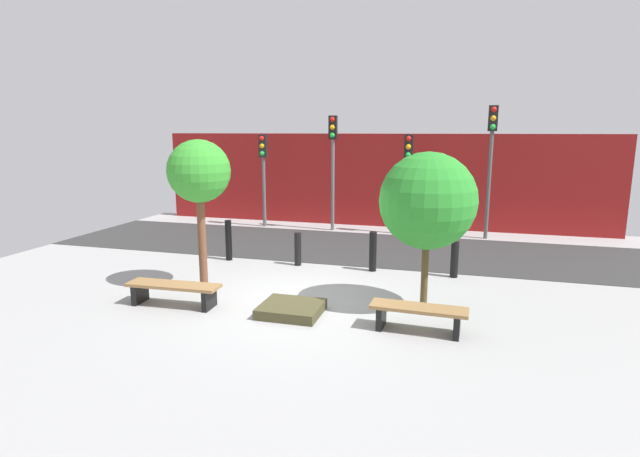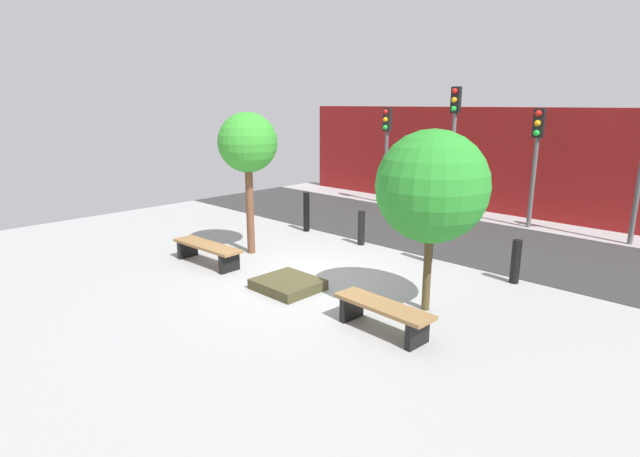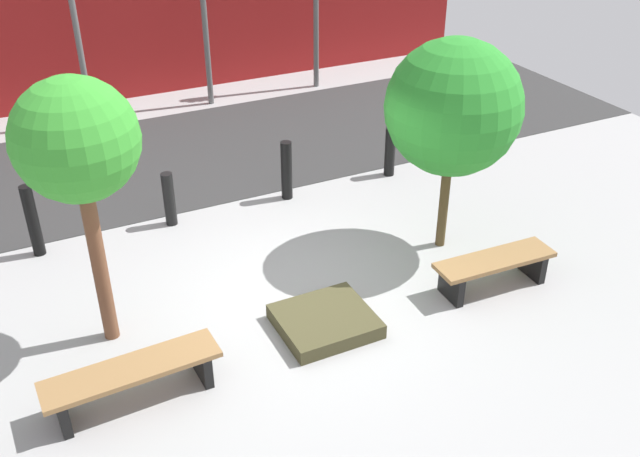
{
  "view_description": "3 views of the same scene",
  "coord_description": "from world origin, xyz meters",
  "px_view_note": "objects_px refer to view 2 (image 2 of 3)",
  "views": [
    {
      "loc": [
        2.97,
        -9.15,
        3.42
      ],
      "look_at": [
        0.42,
        -0.18,
        1.57
      ],
      "focal_mm": 28.0,
      "sensor_mm": 36.0,
      "label": 1
    },
    {
      "loc": [
        6.62,
        -6.62,
        3.42
      ],
      "look_at": [
        0.54,
        -0.38,
        1.22
      ],
      "focal_mm": 28.0,
      "sensor_mm": 36.0,
      "label": 2
    },
    {
      "loc": [
        -3.12,
        -6.88,
        5.49
      ],
      "look_at": [
        0.05,
        -0.46,
        1.28
      ],
      "focal_mm": 40.0,
      "sensor_mm": 36.0,
      "label": 3
    }
  ],
  "objects_px": {
    "bench_right": "(383,312)",
    "bollard_left": "(361,228)",
    "planter_bed": "(288,284)",
    "bollard_right": "(516,262)",
    "traffic_light_west": "(386,138)",
    "tree_behind_left_bench": "(248,144)",
    "bollard_center": "(429,240)",
    "traffic_light_mid_west": "(454,128)",
    "bench_left": "(207,250)",
    "traffic_light_mid_east": "(536,146)",
    "tree_behind_right_bench": "(432,187)",
    "bollard_far_left": "(306,212)"
  },
  "relations": [
    {
      "from": "planter_bed",
      "to": "bollard_left",
      "type": "xyz_separation_m",
      "value": [
        -0.97,
        3.33,
        0.33
      ]
    },
    {
      "from": "bench_left",
      "to": "bollard_right",
      "type": "distance_m",
      "value": 6.36
    },
    {
      "from": "traffic_light_west",
      "to": "traffic_light_mid_west",
      "type": "distance_m",
      "value": 2.57
    },
    {
      "from": "bench_right",
      "to": "bollard_far_left",
      "type": "height_order",
      "value": "bollard_far_left"
    },
    {
      "from": "bollard_left",
      "to": "traffic_light_west",
      "type": "xyz_separation_m",
      "value": [
        -2.83,
        4.71,
        1.84
      ]
    },
    {
      "from": "tree_behind_left_bench",
      "to": "bollard_center",
      "type": "relative_size",
      "value": 3.29
    },
    {
      "from": "planter_bed",
      "to": "traffic_light_west",
      "type": "relative_size",
      "value": 0.35
    },
    {
      "from": "planter_bed",
      "to": "bollard_right",
      "type": "xyz_separation_m",
      "value": [
        2.91,
        3.33,
        0.34
      ]
    },
    {
      "from": "bollard_left",
      "to": "traffic_light_mid_west",
      "type": "bearing_deg",
      "value": 93.62
    },
    {
      "from": "planter_bed",
      "to": "bollard_far_left",
      "type": "relative_size",
      "value": 1.05
    },
    {
      "from": "bench_left",
      "to": "bollard_far_left",
      "type": "height_order",
      "value": "bollard_far_left"
    },
    {
      "from": "tree_behind_right_bench",
      "to": "bollard_left",
      "type": "xyz_separation_m",
      "value": [
        -3.35,
        2.33,
        -1.69
      ]
    },
    {
      "from": "tree_behind_right_bench",
      "to": "bollard_left",
      "type": "distance_m",
      "value": 4.42
    },
    {
      "from": "bench_left",
      "to": "bench_right",
      "type": "bearing_deg",
      "value": -2.34
    },
    {
      "from": "tree_behind_right_bench",
      "to": "bollard_far_left",
      "type": "bearing_deg",
      "value": 156.28
    },
    {
      "from": "bollard_left",
      "to": "traffic_light_mid_west",
      "type": "height_order",
      "value": "traffic_light_mid_west"
    },
    {
      "from": "traffic_light_mid_west",
      "to": "tree_behind_left_bench",
      "type": "bearing_deg",
      "value": -99.0
    },
    {
      "from": "bench_right",
      "to": "bollard_far_left",
      "type": "bearing_deg",
      "value": 148.67
    },
    {
      "from": "bollard_left",
      "to": "traffic_light_mid_west",
      "type": "distance_m",
      "value": 5.23
    },
    {
      "from": "bench_right",
      "to": "tree_behind_right_bench",
      "type": "height_order",
      "value": "tree_behind_right_bench"
    },
    {
      "from": "bollard_right",
      "to": "traffic_light_mid_east",
      "type": "bearing_deg",
      "value": 109.24
    },
    {
      "from": "bench_left",
      "to": "tree_behind_left_bench",
      "type": "bearing_deg",
      "value": 87.66
    },
    {
      "from": "tree_behind_left_bench",
      "to": "bollard_left",
      "type": "relative_size",
      "value": 3.8
    },
    {
      "from": "bench_left",
      "to": "bollard_left",
      "type": "height_order",
      "value": "bollard_left"
    },
    {
      "from": "bollard_center",
      "to": "bench_right",
      "type": "bearing_deg",
      "value": -68.18
    },
    {
      "from": "tree_behind_right_bench",
      "to": "bench_left",
      "type": "bearing_deg",
      "value": -165.85
    },
    {
      "from": "tree_behind_right_bench",
      "to": "bollard_far_left",
      "type": "relative_size",
      "value": 2.81
    },
    {
      "from": "bench_left",
      "to": "traffic_light_mid_east",
      "type": "relative_size",
      "value": 0.58
    },
    {
      "from": "tree_behind_right_bench",
      "to": "bollard_right",
      "type": "height_order",
      "value": "tree_behind_right_bench"
    },
    {
      "from": "planter_bed",
      "to": "bollard_left",
      "type": "bearing_deg",
      "value": 106.26
    },
    {
      "from": "bench_left",
      "to": "planter_bed",
      "type": "bearing_deg",
      "value": 2.46
    },
    {
      "from": "traffic_light_west",
      "to": "bollard_left",
      "type": "bearing_deg",
      "value": -58.95
    },
    {
      "from": "bollard_left",
      "to": "bollard_center",
      "type": "xyz_separation_m",
      "value": [
        1.94,
        0.0,
        0.07
      ]
    },
    {
      "from": "bollard_left",
      "to": "bench_right",
      "type": "bearing_deg",
      "value": -46.45
    },
    {
      "from": "bench_right",
      "to": "bollard_center",
      "type": "height_order",
      "value": "bollard_center"
    },
    {
      "from": "bench_right",
      "to": "bollard_left",
      "type": "height_order",
      "value": "bollard_left"
    },
    {
      "from": "planter_bed",
      "to": "traffic_light_west",
      "type": "distance_m",
      "value": 9.15
    },
    {
      "from": "bench_right",
      "to": "bollard_left",
      "type": "distance_m",
      "value": 4.87
    },
    {
      "from": "tree_behind_left_bench",
      "to": "bollard_far_left",
      "type": "distance_m",
      "value": 3.1
    },
    {
      "from": "tree_behind_right_bench",
      "to": "bench_right",
      "type": "bearing_deg",
      "value": -90.0
    },
    {
      "from": "bench_right",
      "to": "traffic_light_west",
      "type": "bearing_deg",
      "value": 129.26
    },
    {
      "from": "bollard_far_left",
      "to": "tree_behind_left_bench",
      "type": "bearing_deg",
      "value": -77.19
    },
    {
      "from": "bollard_right",
      "to": "tree_behind_right_bench",
      "type": "bearing_deg",
      "value": -102.81
    },
    {
      "from": "planter_bed",
      "to": "traffic_light_mid_east",
      "type": "xyz_separation_m",
      "value": [
        1.27,
        8.04,
        2.19
      ]
    },
    {
      "from": "bench_left",
      "to": "traffic_light_west",
      "type": "relative_size",
      "value": 0.58
    },
    {
      "from": "tree_behind_left_bench",
      "to": "traffic_light_west",
      "type": "distance_m",
      "value": 7.18
    },
    {
      "from": "bollard_center",
      "to": "bollard_right",
      "type": "distance_m",
      "value": 1.94
    },
    {
      "from": "bollard_left",
      "to": "traffic_light_west",
      "type": "relative_size",
      "value": 0.26
    },
    {
      "from": "bench_left",
      "to": "traffic_light_mid_east",
      "type": "height_order",
      "value": "traffic_light_mid_east"
    },
    {
      "from": "bench_right",
      "to": "planter_bed",
      "type": "relative_size",
      "value": 1.47
    }
  ]
}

